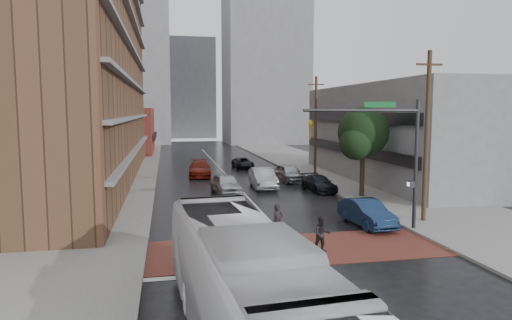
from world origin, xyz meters
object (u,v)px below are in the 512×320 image
suv_travel (243,163)px  car_parked_mid (319,183)px  car_travel_a (226,184)px  car_travel_b (263,178)px  car_travel_c (200,169)px  car_parked_near (367,213)px  transit_bus (244,286)px  pedestrian_b (322,234)px  car_parked_far (289,173)px  pedestrian_a (278,221)px

suv_travel → car_parked_mid: 16.52m
car_travel_a → suv_travel: car_travel_a is taller
car_travel_b → car_travel_c: bearing=122.4°
car_travel_c → car_parked_near: size_ratio=1.18×
transit_bus → car_parked_mid: (10.21, 23.27, -1.07)m
pedestrian_b → car_travel_a: pedestrian_b is taller
car_travel_b → car_travel_c: (-4.78, 8.15, -0.07)m
transit_bus → car_travel_c: (1.21, 33.73, -0.92)m
car_parked_mid → car_parked_far: bearing=96.2°
pedestrian_a → car_parked_mid: size_ratio=0.39×
car_travel_c → car_parked_mid: (8.99, -10.45, -0.14)m
car_travel_b → car_parked_far: car_travel_b is taller
car_parked_far → pedestrian_a: bearing=-114.9°
car_travel_c → car_parked_near: (7.93, -21.84, -0.03)m
car_travel_b → car_travel_c: 9.45m
car_travel_b → car_parked_near: size_ratio=1.14×
car_travel_c → car_parked_near: bearing=-66.4°
car_parked_near → car_parked_far: 16.95m
suv_travel → car_parked_far: 10.86m
car_travel_a → car_parked_far: bearing=33.0°
pedestrian_b → car_parked_mid: (5.22, 15.58, -0.21)m
pedestrian_a → car_parked_near: bearing=-7.3°
car_travel_c → suv_travel: bearing=50.3°
car_parked_mid → car_parked_far: size_ratio=0.94×
pedestrian_a → car_parked_far: pedestrian_a is taller
car_parked_near → car_parked_mid: car_parked_near is taller
car_parked_mid → car_parked_far: car_parked_far is taller
car_parked_near → suv_travel: bearing=90.9°
pedestrian_b → suv_travel: bearing=89.5°
car_parked_near → car_parked_far: car_parked_far is taller
pedestrian_b → suv_travel: pedestrian_b is taller
car_travel_a → pedestrian_b: bearing=-87.2°
car_travel_c → car_parked_far: car_parked_far is taller
car_travel_c → car_parked_mid: size_ratio=1.22×
transit_bus → pedestrian_a: (3.56, 10.53, -0.84)m
car_travel_a → car_parked_mid: bearing=-7.4°
pedestrian_b → car_parked_far: 21.55m
car_parked_far → suv_travel: bearing=95.9°
car_travel_a → car_parked_far: (6.64, 5.39, -0.00)m
car_parked_near → car_parked_mid: (1.06, 11.38, -0.11)m
pedestrian_b → car_parked_near: 5.91m
pedestrian_a → car_travel_a: size_ratio=0.37×
transit_bus → car_travel_b: (5.99, 25.58, -0.85)m
car_parked_near → car_travel_a: bearing=115.4°
car_travel_c → suv_travel: 7.78m
suv_travel → car_parked_far: bearing=-79.0°
car_travel_b → car_parked_near: 14.05m
pedestrian_b → car_travel_b: 17.92m
suv_travel → car_parked_far: size_ratio=0.92×
car_travel_c → car_parked_mid: car_travel_c is taller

